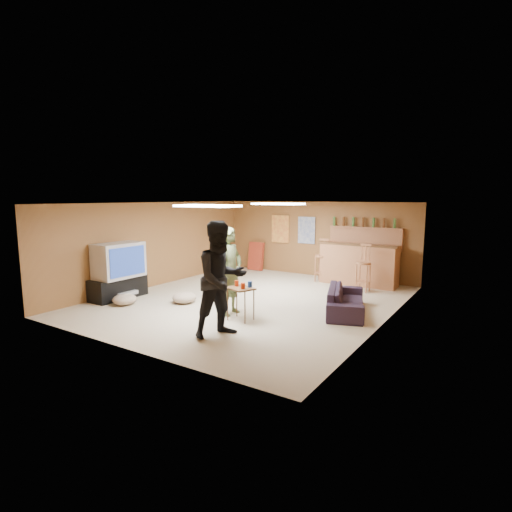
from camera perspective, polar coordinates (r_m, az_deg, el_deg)
The scene contains 32 objects.
ground at distance 9.15m, azimuth -0.68°, elevation -6.36°, with size 7.00×7.00×0.00m, color tan.
ceiling at distance 8.85m, azimuth -0.71°, elevation 7.55°, with size 6.00×7.00×0.02m, color silver.
wall_back at distance 11.99m, azimuth 8.59°, elevation 2.41°, with size 6.00×0.02×2.20m, color brown.
wall_front at distance 6.36m, azimuth -18.41°, elevation -3.21°, with size 6.00×0.02×2.20m, color brown.
wall_left at distance 10.87m, azimuth -14.01°, elevation 1.65°, with size 0.02×7.00×2.20m, color brown.
wall_right at distance 7.72m, azimuth 18.23°, elevation -1.22°, with size 0.02×7.00×2.20m, color brown.
tv_stand at distance 9.84m, azimuth -19.09°, elevation -4.29°, with size 0.55×1.30×0.50m, color black.
dvd_box at distance 9.69m, azimuth -18.25°, elevation -5.04°, with size 0.35×0.50×0.08m, color #B2B2B7.
tv_body at distance 9.66m, azimuth -19.01°, elevation -0.58°, with size 0.60×1.10×0.80m, color #B2B2B7.
tv_screen at distance 9.42m, azimuth -17.84°, elevation -0.74°, with size 0.02×0.95×0.65m, color navy.
bar_counter at distance 11.01m, azimuth 14.47°, elevation -1.17°, with size 2.00×0.60×1.10m, color #995D37.
bar_lip at distance 10.70m, azimuth 14.15°, elevation 1.54°, with size 2.10×0.12×0.05m, color #462C16.
bar_shelf at distance 11.33m, azimuth 15.36°, elevation 3.89°, with size 2.00×0.18×0.05m, color #995D37.
bar_backing at distance 11.37m, azimuth 15.34°, elevation 2.39°, with size 2.00×0.14×0.60m, color #995D37.
poster_left at distance 12.47m, azimuth 3.49°, elevation 3.87°, with size 0.60×0.03×0.85m, color #BF3F26.
poster_right at distance 12.06m, azimuth 7.23°, elevation 3.67°, with size 0.55×0.03×0.80m, color #334C99.
folding_chair_stack at distance 12.85m, azimuth -0.00°, elevation -0.02°, with size 0.50×0.14×0.90m, color #9A301C.
ceiling_panel_front at distance 7.65m, azimuth -6.97°, elevation 7.12°, with size 1.20×0.60×0.04m, color white.
ceiling_panel_back at distance 9.87m, azimuth 3.17°, elevation 7.45°, with size 1.20×0.60×0.04m, color white.
person_olive at distance 7.96m, azimuth -3.68°, elevation -2.16°, with size 0.64×0.42×1.75m, color #546339.
person_black at distance 6.69m, azimuth -4.99°, elevation -3.33°, with size 0.95×0.74×1.95m, color black.
sofa at distance 8.37m, azimuth 12.73°, elevation -6.14°, with size 1.78×0.70×0.52m, color black.
tray_table at distance 7.66m, azimuth -2.20°, elevation -6.84°, with size 0.49×0.39×0.64m, color #462C16.
cup_red_near at distance 7.70m, azimuth -2.76°, elevation -3.91°, with size 0.08×0.08×0.11m, color #AB2C0B.
cup_red_far at distance 7.46m, azimuth -1.88°, elevation -4.29°, with size 0.08×0.08×0.11m, color #AB2C0B.
cup_blue at distance 7.59m, azimuth -0.87°, elevation -4.06°, with size 0.08×0.08×0.11m, color navy.
bar_stool_left at distance 11.21m, azimuth 9.37°, elevation -0.49°, with size 0.39×0.39×1.24m, color #995D37, non-canonical shape.
bar_stool_right at distance 10.23m, azimuth 15.07°, elevation -1.89°, with size 0.35×0.35×1.11m, color #995D37, non-canonical shape.
cushion_near_tv at distance 9.06m, azimuth -10.21°, elevation -5.86°, with size 0.53×0.53×0.24m, color gray.
cushion_mid at distance 9.60m, azimuth -6.24°, elevation -5.16°, with size 0.39×0.39×0.18m, color gray.
cushion_far at distance 9.23m, azimuth -18.26°, elevation -5.91°, with size 0.52×0.52×0.23m, color gray.
bottle_row at distance 11.32m, azimuth 15.07°, elevation 4.69°, with size 1.76×0.08×0.26m, color #3F7233, non-canonical shape.
Camera 1 is at (4.89, -7.38, 2.33)m, focal length 28.00 mm.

